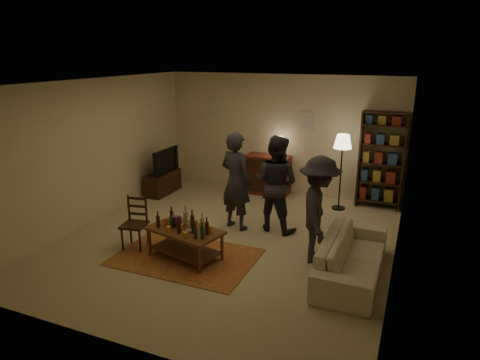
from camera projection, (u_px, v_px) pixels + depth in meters
The scene contains 13 objects.
floor at pixel (227, 240), 7.49m from camera, with size 6.00×6.00×0.00m, color #C6B793.
room_shell at pixel (254, 113), 9.84m from camera, with size 6.00×6.00×6.00m.
rug at pixel (186, 257), 6.85m from camera, with size 2.20×1.50×0.01m, color maroon.
coffee_table at pixel (185, 233), 6.73m from camera, with size 1.30×0.90×0.83m.
dining_chair at pixel (136, 221), 7.11m from camera, with size 0.45×0.45×0.89m.
tv_stand at pixel (163, 177), 9.87m from camera, with size 0.40×1.00×1.06m.
dresser at pixel (268, 174), 9.82m from camera, with size 1.00×0.50×1.36m.
bookshelf at pixel (381, 159), 8.81m from camera, with size 0.90×0.34×2.02m.
floor_lamp at pixel (343, 147), 8.60m from camera, with size 0.36×0.36×1.58m.
sofa at pixel (352, 256), 6.23m from camera, with size 2.08×0.81×0.61m, color beige.
person_left at pixel (236, 181), 7.77m from camera, with size 0.66×0.43×1.81m, color #292932.
person_right at pixel (276, 184), 7.70m from camera, with size 0.86×0.67×1.77m, color #292931.
person_by_sofa at pixel (319, 210), 6.53m from camera, with size 1.09×0.63×1.68m, color #292931.
Camera 1 is at (2.88, -6.24, 3.16)m, focal length 32.00 mm.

